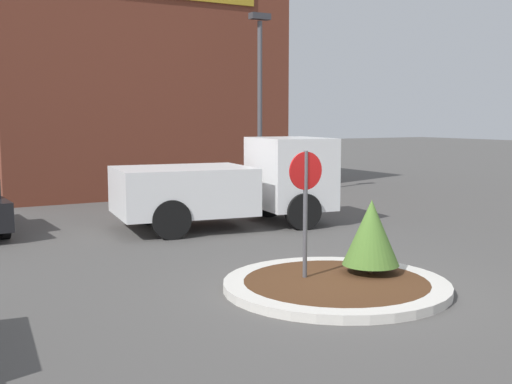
{
  "coord_description": "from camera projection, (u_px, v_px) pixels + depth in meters",
  "views": [
    {
      "loc": [
        -5.99,
        -7.97,
        2.7
      ],
      "look_at": [
        0.41,
        3.28,
        1.2
      ],
      "focal_mm": 45.0,
      "sensor_mm": 36.0,
      "label": 1
    }
  ],
  "objects": [
    {
      "name": "ground_plane",
      "position": [
        336.0,
        290.0,
        10.13
      ],
      "size": [
        120.0,
        120.0,
        0.0
      ],
      "primitive_type": "plane",
      "color": "#514F4C"
    },
    {
      "name": "island_shrub",
      "position": [
        371.0,
        232.0,
        10.55
      ],
      "size": [
        0.94,
        0.94,
        1.22
      ],
      "color": "brown",
      "rests_on": "traffic_island"
    },
    {
      "name": "light_pole",
      "position": [
        260.0,
        91.0,
        21.32
      ],
      "size": [
        0.7,
        0.3,
        6.12
      ],
      "color": "#4C4C51",
      "rests_on": "ground_plane"
    },
    {
      "name": "traffic_island",
      "position": [
        336.0,
        285.0,
        10.13
      ],
      "size": [
        3.57,
        3.57,
        0.14
      ],
      "color": "beige",
      "rests_on": "ground_plane"
    },
    {
      "name": "utility_truck",
      "position": [
        232.0,
        183.0,
        15.92
      ],
      "size": [
        5.55,
        2.99,
        2.2
      ],
      "rotation": [
        0.0,
        0.0,
        -0.13
      ],
      "color": "white",
      "rests_on": "ground_plane"
    },
    {
      "name": "stop_sign",
      "position": [
        305.0,
        195.0,
        10.2
      ],
      "size": [
        0.61,
        0.07,
        2.18
      ],
      "color": "#4C4C51",
      "rests_on": "ground_plane"
    },
    {
      "name": "storefront_building",
      "position": [
        131.0,
        84.0,
        23.82
      ],
      "size": [
        10.12,
        6.07,
        7.87
      ],
      "color": "brown",
      "rests_on": "ground_plane"
    }
  ]
}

